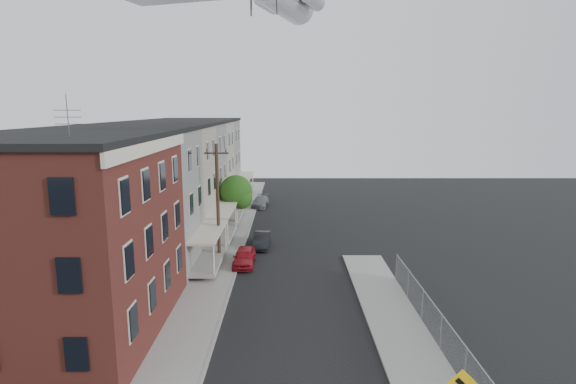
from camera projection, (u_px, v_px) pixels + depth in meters
name	position (u px, v px, depth m)	size (l,w,h in m)	color
sidewalk_left	(231.00, 238.00, 40.34)	(3.00, 62.00, 0.12)	gray
sidewalk_right	(404.00, 339.00, 22.65)	(3.00, 26.00, 0.12)	gray
curb_left	(247.00, 238.00, 40.34)	(0.15, 62.00, 0.14)	gray
curb_right	(375.00, 339.00, 22.65)	(0.15, 26.00, 0.14)	gray
corner_building	(58.00, 236.00, 22.69)	(10.31, 12.30, 12.15)	#3C1913
row_house_a	(125.00, 200.00, 32.03)	(11.98, 7.00, 10.30)	slate
row_house_b	(154.00, 184.00, 38.92)	(11.98, 7.00, 10.30)	#756E5C
row_house_c	(174.00, 172.00, 45.80)	(11.98, 7.00, 10.30)	slate
row_house_d	(189.00, 164.00, 52.68)	(11.98, 7.00, 10.30)	#756E5C
row_house_e	(200.00, 158.00, 59.56)	(11.98, 7.00, 10.30)	slate
chainlink_fence	(441.00, 332.00, 21.50)	(0.06, 18.06, 1.90)	gray
utility_pole	(218.00, 202.00, 33.60)	(1.80, 0.26, 9.00)	black
street_tree	(237.00, 193.00, 43.58)	(3.22, 3.20, 5.20)	black
car_near	(244.00, 257.00, 33.41)	(1.54, 3.82, 1.30)	maroon
car_mid	(262.00, 240.00, 37.84)	(1.32, 3.77, 1.24)	black
car_far	(261.00, 202.00, 53.44)	(1.73, 4.25, 1.23)	slate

